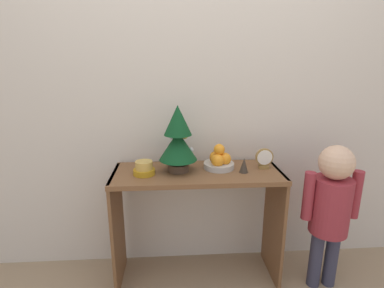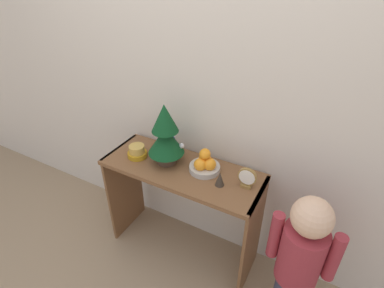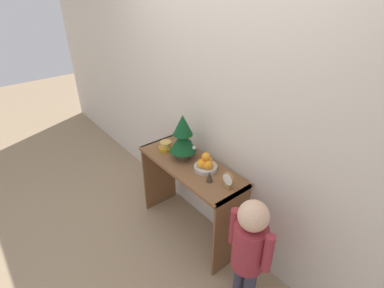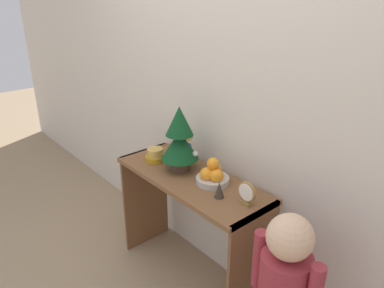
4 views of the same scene
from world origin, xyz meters
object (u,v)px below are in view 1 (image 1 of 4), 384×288
at_px(fruit_bowl, 219,161).
at_px(mini_tree, 178,139).
at_px(singing_bowl, 144,169).
at_px(figurine, 244,165).
at_px(desk_clock, 264,159).
at_px(child_figure, 331,203).

bearing_deg(fruit_bowl, mini_tree, -172.67).
xyz_separation_m(singing_bowl, figurine, (0.62, -0.01, 0.01)).
relative_size(mini_tree, figurine, 4.53).
bearing_deg(fruit_bowl, figurine, -30.74).
bearing_deg(desk_clock, fruit_bowl, 175.16).
xyz_separation_m(mini_tree, fruit_bowl, (0.27, 0.03, -0.16)).
distance_m(fruit_bowl, singing_bowl, 0.49).
xyz_separation_m(fruit_bowl, child_figure, (0.69, -0.19, -0.23)).
height_order(singing_bowl, child_figure, child_figure).
relative_size(mini_tree, child_figure, 0.43).
relative_size(fruit_bowl, desk_clock, 1.47).
bearing_deg(fruit_bowl, singing_bowl, -170.62).
bearing_deg(singing_bowl, desk_clock, 4.05).
relative_size(mini_tree, fruit_bowl, 2.12).
relative_size(desk_clock, figurine, 1.45).
relative_size(fruit_bowl, singing_bowl, 1.48).
bearing_deg(singing_bowl, figurine, -0.58).
distance_m(mini_tree, child_figure, 1.04).
bearing_deg(singing_bowl, mini_tree, 11.93).
bearing_deg(singing_bowl, fruit_bowl, 9.38).
bearing_deg(desk_clock, singing_bowl, -175.95).
bearing_deg(singing_bowl, child_figure, -5.30).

